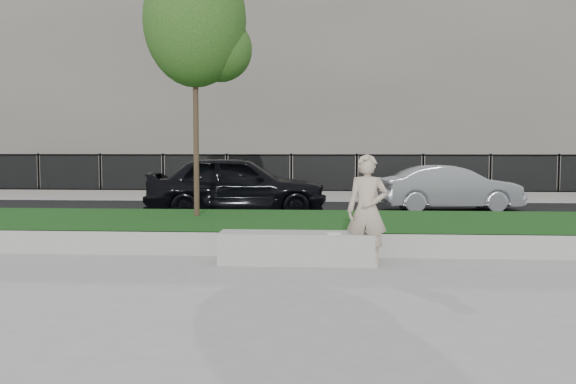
# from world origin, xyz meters

# --- Properties ---
(ground) EXTENTS (90.00, 90.00, 0.00)m
(ground) POSITION_xyz_m (0.00, 0.00, 0.00)
(ground) COLOR gray
(ground) RESTS_ON ground
(grass_bank) EXTENTS (34.00, 4.00, 0.40)m
(grass_bank) POSITION_xyz_m (0.00, 3.00, 0.20)
(grass_bank) COLOR black
(grass_bank) RESTS_ON ground
(grass_kerb) EXTENTS (34.00, 0.08, 0.40)m
(grass_kerb) POSITION_xyz_m (0.00, 1.04, 0.20)
(grass_kerb) COLOR #A19F96
(grass_kerb) RESTS_ON ground
(street) EXTENTS (34.00, 7.00, 0.04)m
(street) POSITION_xyz_m (0.00, 8.50, 0.02)
(street) COLOR black
(street) RESTS_ON ground
(far_pavement) EXTENTS (34.00, 3.00, 0.12)m
(far_pavement) POSITION_xyz_m (0.00, 13.00, 0.06)
(far_pavement) COLOR gray
(far_pavement) RESTS_ON ground
(iron_fence) EXTENTS (32.00, 0.30, 1.50)m
(iron_fence) POSITION_xyz_m (0.00, 12.00, 0.54)
(iron_fence) COLOR slate
(iron_fence) RESTS_ON far_pavement
(building_facade) EXTENTS (34.00, 10.00, 10.00)m
(building_facade) POSITION_xyz_m (0.00, 20.00, 5.00)
(building_facade) COLOR #666159
(building_facade) RESTS_ON ground
(stone_bench) EXTENTS (2.43, 0.61, 0.50)m
(stone_bench) POSITION_xyz_m (0.23, 0.40, 0.25)
(stone_bench) COLOR #A19F96
(stone_bench) RESTS_ON ground
(man) EXTENTS (0.70, 0.54, 1.72)m
(man) POSITION_xyz_m (1.33, 0.25, 0.86)
(man) COLOR #BFAB93
(man) RESTS_ON ground
(book) EXTENTS (0.22, 0.17, 0.02)m
(book) POSITION_xyz_m (0.81, 0.22, 0.51)
(book) COLOR beige
(book) RESTS_ON stone_bench
(young_tree) EXTENTS (2.21, 2.11, 5.41)m
(young_tree) POSITION_xyz_m (-1.96, 3.62, 4.33)
(young_tree) COLOR #38281C
(young_tree) RESTS_ON grass_bank
(car_dark) EXTENTS (4.87, 2.40, 1.60)m
(car_dark) POSITION_xyz_m (-1.71, 7.05, 0.84)
(car_dark) COLOR black
(car_dark) RESTS_ON street
(car_silver) EXTENTS (4.03, 1.89, 1.28)m
(car_silver) POSITION_xyz_m (4.12, 8.74, 0.68)
(car_silver) COLOR #989AA1
(car_silver) RESTS_ON street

